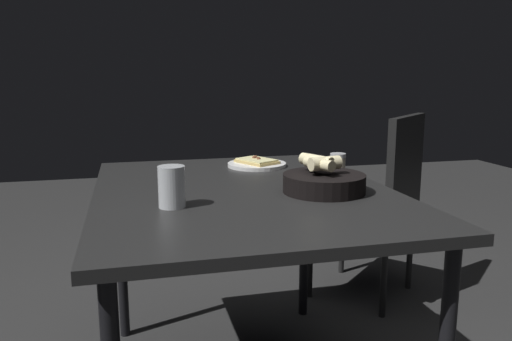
% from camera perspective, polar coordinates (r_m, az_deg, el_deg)
% --- Properties ---
extents(dining_table, '(1.19, 0.93, 0.74)m').
position_cam_1_polar(dining_table, '(1.63, -1.48, -4.12)').
color(dining_table, black).
rests_on(dining_table, ground).
extents(pizza_plate, '(0.23, 0.23, 0.04)m').
position_cam_1_polar(pizza_plate, '(2.00, 0.10, 0.79)').
color(pizza_plate, white).
rests_on(pizza_plate, dining_table).
extents(bread_basket, '(0.26, 0.26, 0.11)m').
position_cam_1_polar(bread_basket, '(1.58, 7.65, -1.19)').
color(bread_basket, black).
rests_on(bread_basket, dining_table).
extents(beer_glass, '(0.07, 0.07, 0.12)m').
position_cam_1_polar(beer_glass, '(1.41, -9.50, -2.11)').
color(beer_glass, silver).
rests_on(beer_glass, dining_table).
extents(pepper_shaker, '(0.06, 0.06, 0.08)m').
position_cam_1_polar(pepper_shaker, '(1.86, 9.22, 0.62)').
color(pepper_shaker, '#BFB299').
rests_on(pepper_shaker, dining_table).
extents(chair_near, '(0.62, 0.62, 0.91)m').
position_cam_1_polar(chair_near, '(2.52, 13.85, -2.84)').
color(chair_near, '#292929').
rests_on(chair_near, ground).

